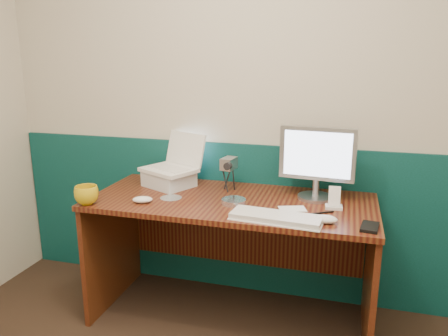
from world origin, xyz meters
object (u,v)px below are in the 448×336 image
(desk, at_px, (231,260))
(laptop, at_px, (168,151))
(keyboard, at_px, (276,218))
(camcorder, at_px, (229,173))
(monitor, at_px, (317,163))
(mug, at_px, (86,195))

(desk, bearing_deg, laptop, 161.76)
(keyboard, bearing_deg, camcorder, 135.65)
(laptop, distance_m, monitor, 0.90)
(desk, relative_size, mug, 12.32)
(mug, bearing_deg, desk, 21.64)
(keyboard, height_order, camcorder, camcorder)
(desk, distance_m, keyboard, 0.55)
(monitor, xyz_separation_m, keyboard, (-0.16, -0.40, -0.19))
(laptop, xyz_separation_m, keyboard, (0.74, -0.40, -0.21))
(keyboard, bearing_deg, mug, -172.67)
(desk, relative_size, camcorder, 7.33)
(desk, distance_m, mug, 0.90)
(monitor, relative_size, mug, 3.20)
(laptop, relative_size, monitor, 0.75)
(keyboard, relative_size, mug, 3.43)
(desk, relative_size, laptop, 5.13)
(laptop, height_order, mug, laptop)
(monitor, relative_size, camcorder, 1.90)
(monitor, relative_size, keyboard, 0.93)
(laptop, height_order, camcorder, laptop)
(desk, height_order, monitor, monitor)
(keyboard, bearing_deg, laptop, 156.69)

